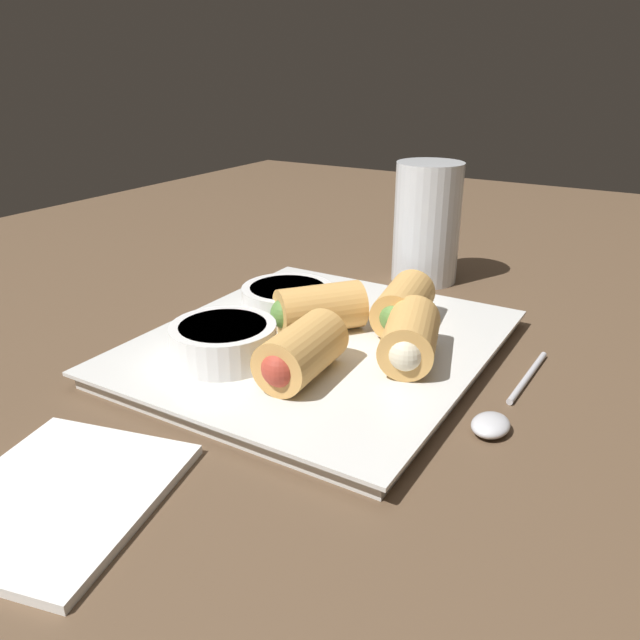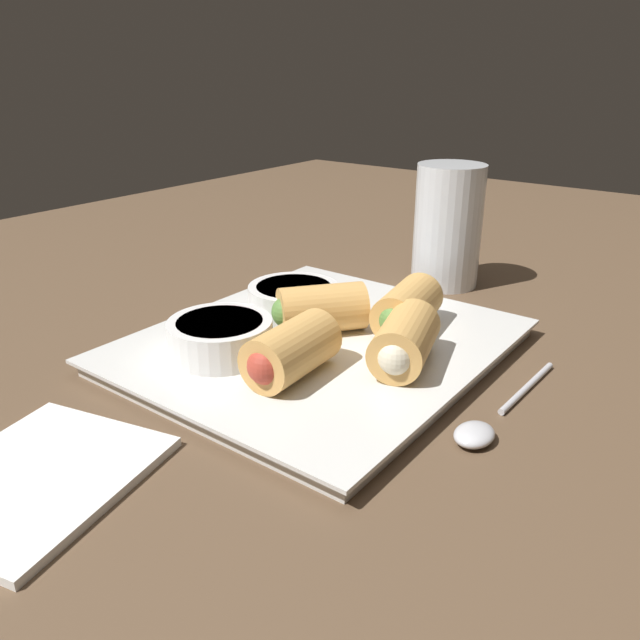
% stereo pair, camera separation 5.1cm
% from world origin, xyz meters
% --- Properties ---
extents(table_surface, '(1.80, 1.40, 0.02)m').
position_xyz_m(table_surface, '(0.00, 0.00, 0.01)').
color(table_surface, brown).
rests_on(table_surface, ground).
extents(serving_plate, '(0.30, 0.27, 0.01)m').
position_xyz_m(serving_plate, '(0.00, 0.01, 0.03)').
color(serving_plate, silver).
rests_on(serving_plate, table_surface).
extents(roll_front_left, '(0.08, 0.05, 0.04)m').
position_xyz_m(roll_front_left, '(-0.07, -0.02, 0.06)').
color(roll_front_left, '#DBA356').
rests_on(roll_front_left, serving_plate).
extents(roll_front_right, '(0.08, 0.05, 0.04)m').
position_xyz_m(roll_front_right, '(0.06, -0.04, 0.06)').
color(roll_front_right, '#DBA356').
rests_on(roll_front_right, serving_plate).
extents(roll_back_left, '(0.08, 0.06, 0.04)m').
position_xyz_m(roll_back_left, '(-0.00, -0.07, 0.06)').
color(roll_back_left, '#DBA356').
rests_on(roll_back_left, serving_plate).
extents(roll_back_right, '(0.08, 0.08, 0.04)m').
position_xyz_m(roll_back_right, '(0.01, 0.02, 0.06)').
color(roll_back_right, '#DBA356').
rests_on(roll_back_right, serving_plate).
extents(dipping_bowl_near, '(0.08, 0.08, 0.03)m').
position_xyz_m(dipping_bowl_near, '(0.03, 0.06, 0.05)').
color(dipping_bowl_near, white).
rests_on(dipping_bowl_near, serving_plate).
extents(dipping_bowl_far, '(0.08, 0.08, 0.03)m').
position_xyz_m(dipping_bowl_far, '(-0.07, 0.05, 0.05)').
color(dipping_bowl_far, white).
rests_on(dipping_bowl_far, serving_plate).
extents(spoon, '(0.15, 0.03, 0.01)m').
position_xyz_m(spoon, '(-0.02, -0.15, 0.02)').
color(spoon, silver).
rests_on(spoon, table_surface).
extents(napkin, '(0.15, 0.14, 0.01)m').
position_xyz_m(napkin, '(-0.24, 0.04, 0.02)').
color(napkin, white).
rests_on(napkin, table_surface).
extents(drinking_glass, '(0.07, 0.07, 0.13)m').
position_xyz_m(drinking_glass, '(0.23, 0.01, 0.09)').
color(drinking_glass, silver).
rests_on(drinking_glass, table_surface).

